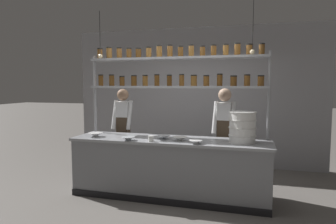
{
  "coord_description": "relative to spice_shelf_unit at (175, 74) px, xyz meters",
  "views": [
    {
      "loc": [
        1.21,
        -4.44,
        1.77
      ],
      "look_at": [
        -0.08,
        0.2,
        1.32
      ],
      "focal_mm": 32.0,
      "sensor_mm": 36.0,
      "label": 1
    }
  ],
  "objects": [
    {
      "name": "back_wall",
      "position": [
        0.0,
        1.77,
        -0.45
      ],
      "size": [
        5.49,
        0.12,
        2.99
      ],
      "primitive_type": "cube",
      "color": "#939399",
      "rests_on": "ground_plane"
    },
    {
      "name": "chef_center",
      "position": [
        0.79,
        0.25,
        -0.96
      ],
      "size": [
        0.38,
        0.31,
        1.7
      ],
      "rotation": [
        0.0,
        0.0,
        -0.11
      ],
      "color": "black",
      "rests_on": "ground_plane"
    },
    {
      "name": "prep_bowl_near_left",
      "position": [
        -1.21,
        -0.47,
        -0.99
      ],
      "size": [
        0.24,
        0.24,
        0.07
      ],
      "color": "white",
      "rests_on": "prep_counter"
    },
    {
      "name": "container_stack",
      "position": [
        1.1,
        -0.34,
        -0.79
      ],
      "size": [
        0.4,
        0.4,
        0.46
      ],
      "color": "white",
      "rests_on": "prep_counter"
    },
    {
      "name": "chef_left",
      "position": [
        -1.08,
        0.33,
        -0.97
      ],
      "size": [
        0.37,
        0.3,
        1.68
      ],
      "rotation": [
        0.0,
        0.0,
        0.07
      ],
      "color": "black",
      "rests_on": "ground_plane"
    },
    {
      "name": "spice_shelf_unit",
      "position": [
        0.0,
        0.0,
        0.0
      ],
      "size": [
        2.98,
        0.28,
        2.41
      ],
      "color": "#999BA0",
      "rests_on": "ground_plane"
    },
    {
      "name": "prep_bowl_near_right",
      "position": [
        -0.09,
        -0.38,
        -0.99
      ],
      "size": [
        0.22,
        0.22,
        0.06
      ],
      "color": "#B2B7BC",
      "rests_on": "prep_counter"
    },
    {
      "name": "prep_bowl_far_left",
      "position": [
        0.46,
        -0.6,
        -1.0
      ],
      "size": [
        0.19,
        0.19,
        0.05
      ],
      "color": "white",
      "rests_on": "prep_counter"
    },
    {
      "name": "serving_cup_front",
      "position": [
        -0.21,
        -0.62,
        -0.98
      ],
      "size": [
        0.08,
        0.08,
        0.09
      ],
      "color": "silver",
      "rests_on": "prep_counter"
    },
    {
      "name": "pendant_light_row",
      "position": [
        0.02,
        -0.33,
        0.32
      ],
      "size": [
        2.45,
        0.07,
        0.75
      ],
      "color": "black"
    },
    {
      "name": "prep_bowl_center_back",
      "position": [
        0.19,
        -0.43,
        -0.99
      ],
      "size": [
        0.22,
        0.22,
        0.06
      ],
      "color": "silver",
      "rests_on": "prep_counter"
    },
    {
      "name": "ground_plane",
      "position": [
        0.0,
        -0.33,
        -1.94
      ],
      "size": [
        40.0,
        40.0,
        0.0
      ],
      "primitive_type": "plane",
      "color": "slate"
    },
    {
      "name": "prep_bowl_center_front",
      "position": [
        -0.57,
        -0.62,
        -0.99
      ],
      "size": [
        0.21,
        0.21,
        0.06
      ],
      "color": "#B2B7BC",
      "rests_on": "prep_counter"
    },
    {
      "name": "prep_counter",
      "position": [
        0.0,
        -0.33,
        -1.48
      ],
      "size": [
        3.09,
        0.76,
        0.92
      ],
      "color": "gray",
      "rests_on": "ground_plane"
    }
  ]
}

